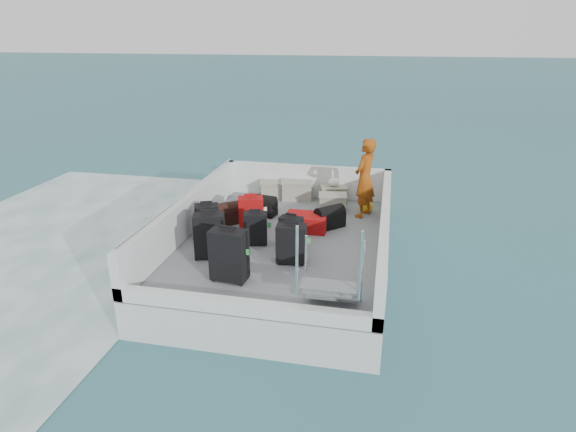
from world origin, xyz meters
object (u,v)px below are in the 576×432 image
(suitcase_2, at_px, (207,221))
(crate_1, at_px, (297,190))
(crate_0, at_px, (274,190))
(suitcase_7, at_px, (291,232))
(passenger, at_px, (365,178))
(suitcase_4, at_px, (256,229))
(crate_3, at_px, (333,203))
(suitcase_8, at_px, (306,222))
(suitcase_3, at_px, (229,256))
(suitcase_5, at_px, (251,214))
(suitcase_6, at_px, (291,244))
(suitcase_0, at_px, (210,236))
(crate_2, at_px, (333,194))

(suitcase_2, relative_size, crate_1, 0.96)
(suitcase_2, height_order, crate_0, suitcase_2)
(suitcase_7, relative_size, passenger, 0.34)
(suitcase_4, height_order, crate_3, suitcase_4)
(suitcase_8, height_order, passenger, passenger)
(suitcase_3, xyz_separation_m, crate_0, (-0.25, 3.80, -0.23))
(suitcase_5, height_order, suitcase_8, suitcase_5)
(suitcase_3, height_order, suitcase_4, suitcase_3)
(suitcase_6, height_order, crate_0, suitcase_6)
(suitcase_5, bearing_deg, suitcase_2, -161.29)
(crate_0, distance_m, passenger, 2.21)
(suitcase_8, relative_size, passenger, 0.48)
(suitcase_0, xyz_separation_m, suitcase_2, (-0.34, 0.78, -0.07))
(suitcase_4, relative_size, crate_3, 1.09)
(suitcase_0, height_order, suitcase_5, suitcase_0)
(suitcase_3, bearing_deg, crate_0, 100.03)
(crate_2, bearing_deg, passenger, -47.75)
(crate_3, bearing_deg, suitcase_5, -135.82)
(suitcase_6, bearing_deg, crate_2, 80.46)
(crate_3, bearing_deg, suitcase_2, -138.29)
(suitcase_3, xyz_separation_m, suitcase_4, (0.03, 1.30, -0.11))
(suitcase_6, xyz_separation_m, passenger, (0.98, 2.30, 0.46))
(suitcase_6, height_order, crate_3, suitcase_6)
(suitcase_5, xyz_separation_m, passenger, (1.97, 1.13, 0.46))
(suitcase_2, relative_size, suitcase_3, 0.76)
(suitcase_0, xyz_separation_m, crate_1, (0.81, 3.14, -0.18))
(suitcase_4, bearing_deg, passenger, 32.56)
(crate_1, bearing_deg, crate_0, 180.00)
(suitcase_0, bearing_deg, suitcase_2, 98.15)
(passenger, bearing_deg, crate_1, -92.79)
(suitcase_5, xyz_separation_m, suitcase_7, (0.87, -0.58, -0.05))
(suitcase_5, relative_size, suitcase_8, 0.83)
(suitcase_6, xyz_separation_m, crate_1, (-0.50, 3.05, -0.13))
(suitcase_8, xyz_separation_m, crate_3, (0.35, 1.11, 0.01))
(suitcase_2, relative_size, passenger, 0.39)
(crate_0, bearing_deg, suitcase_4, -83.42)
(crate_0, bearing_deg, suitcase_6, -71.51)
(crate_3, bearing_deg, suitcase_8, -107.33)
(suitcase_5, relative_size, crate_2, 1.20)
(suitcase_4, bearing_deg, suitcase_7, -9.47)
(suitcase_0, distance_m, suitcase_2, 0.86)
(suitcase_5, relative_size, suitcase_6, 0.98)
(suitcase_0, relative_size, passenger, 0.48)
(suitcase_4, bearing_deg, crate_1, 71.61)
(suitcase_7, height_order, crate_1, suitcase_7)
(suitcase_8, distance_m, crate_1, 1.75)
(crate_0, bearing_deg, suitcase_2, -105.05)
(suitcase_0, distance_m, suitcase_7, 1.37)
(suitcase_3, relative_size, passenger, 0.51)
(suitcase_4, height_order, suitcase_5, suitcase_5)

